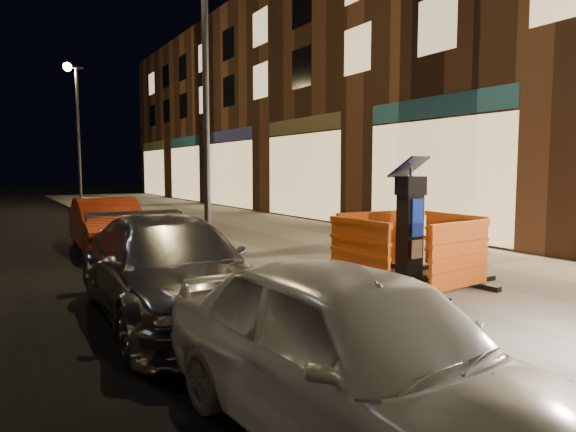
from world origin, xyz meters
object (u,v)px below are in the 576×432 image
parking_kiosk (410,223)px  car_silver (171,317)px  barrier_back (369,241)px  car_red (109,252)px  barrier_kerbside (359,254)px  barrier_bldgside (454,244)px  barrier_front (460,258)px

parking_kiosk → car_silver: (-3.51, 0.47, -1.03)m
parking_kiosk → barrier_back: parking_kiosk is taller
barrier_back → car_red: 6.04m
barrier_back → barrier_kerbside: (-0.95, -0.95, 0.00)m
barrier_kerbside → barrier_bldgside: same height
barrier_front → car_red: bearing=108.7°
barrier_front → barrier_bldgside: (0.95, 0.95, 0.00)m
barrier_back → barrier_bldgside: size_ratio=1.00×
barrier_back → barrier_kerbside: size_ratio=1.00×
barrier_bldgside → barrier_back: bearing=46.4°
parking_kiosk → barrier_kerbside: parking_kiosk is taller
barrier_kerbside → barrier_bldgside: (1.90, 0.00, 0.00)m
parking_kiosk → car_red: parking_kiosk is taller
barrier_kerbside → barrier_back: bearing=-47.6°
parking_kiosk → barrier_back: bearing=89.4°
car_red → barrier_front: bearing=-64.1°
barrier_kerbside → car_silver: barrier_kerbside is taller
barrier_front → barrier_bldgside: same height
car_silver → barrier_kerbside: bearing=-8.5°
parking_kiosk → car_silver: size_ratio=0.42×
barrier_front → barrier_bldgside: size_ratio=1.00×
barrier_back → car_red: size_ratio=0.35×
parking_kiosk → car_silver: 3.69m
parking_kiosk → barrier_front: bearing=-90.6°
parking_kiosk → barrier_bldgside: 1.03m
barrier_bldgside → car_silver: bearing=85.4°
car_red → barrier_back: bearing=-56.6°
barrier_front → barrier_back: size_ratio=1.00×
barrier_front → car_red: barrier_front is taller
barrier_back → car_red: barrier_back is taller
barrier_kerbside → car_silver: (-2.56, 0.47, -0.64)m
parking_kiosk → barrier_kerbside: (-0.95, 0.00, -0.39)m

